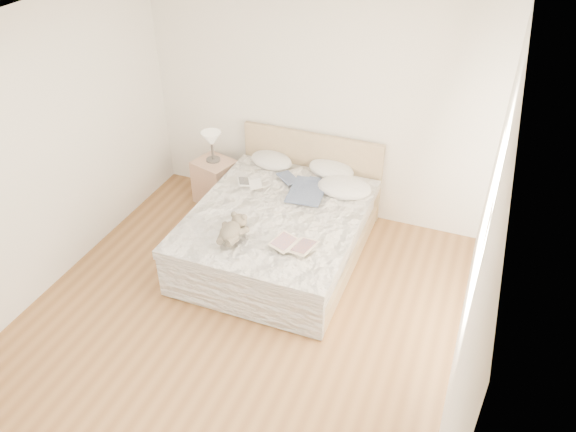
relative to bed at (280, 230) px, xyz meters
The scene contains 16 objects.
floor 1.23m from the bed, 90.00° to the right, with size 4.00×4.50×0.00m, color brown.
ceiling 2.67m from the bed, 90.00° to the right, with size 4.00×4.50×0.00m, color white.
wall_back 1.49m from the bed, 90.00° to the left, with size 4.00×0.02×2.70m, color white.
wall_left 2.55m from the bed, 149.21° to the right, with size 0.02×4.50×2.70m, color white.
wall_right 2.55m from the bed, 30.79° to the right, with size 0.02×4.50×2.70m, color white.
window 2.46m from the bed, 24.16° to the right, with size 0.02×1.30×1.10m, color white.
bed is the anchor object (origin of this frame).
nightstand 1.34m from the bed, 149.16° to the left, with size 0.45×0.40×0.56m, color tan.
table_lamp 1.46m from the bed, 148.62° to the left, with size 0.29×0.29×0.38m.
pillow_left 1.01m from the bed, 118.21° to the left, with size 0.53×0.37×0.16m, color white.
pillow_middle 0.99m from the bed, 72.90° to the left, with size 0.56×0.40×0.17m, color white.
pillow_right 0.85m from the bed, 46.96° to the left, with size 0.60×0.42×0.18m, color white.
blouse 0.52m from the bed, 65.38° to the left, with size 0.59×0.63×0.02m, color #3A4766, non-canonical shape.
photo_book 0.64m from the bed, 149.65° to the left, with size 0.29×0.20×0.02m, color white.
childrens_book 0.76m from the bed, 57.35° to the right, with size 0.41×0.28×0.03m, color beige.
teddy_bear 0.82m from the bed, 107.65° to the right, with size 0.25×0.35×0.19m, color #685E4E, non-canonical shape.
Camera 1 is at (1.86, -3.33, 3.90)m, focal length 35.00 mm.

